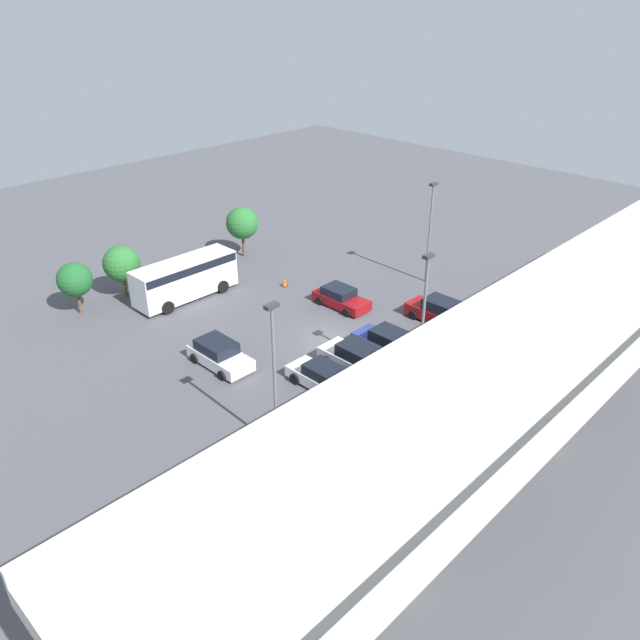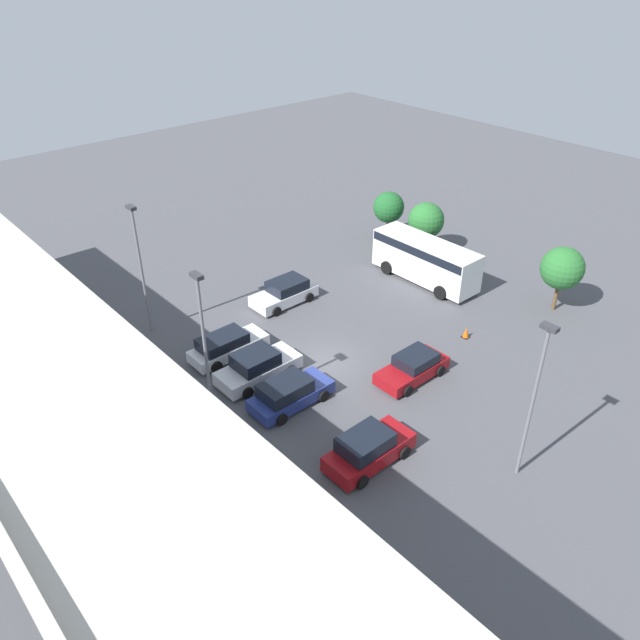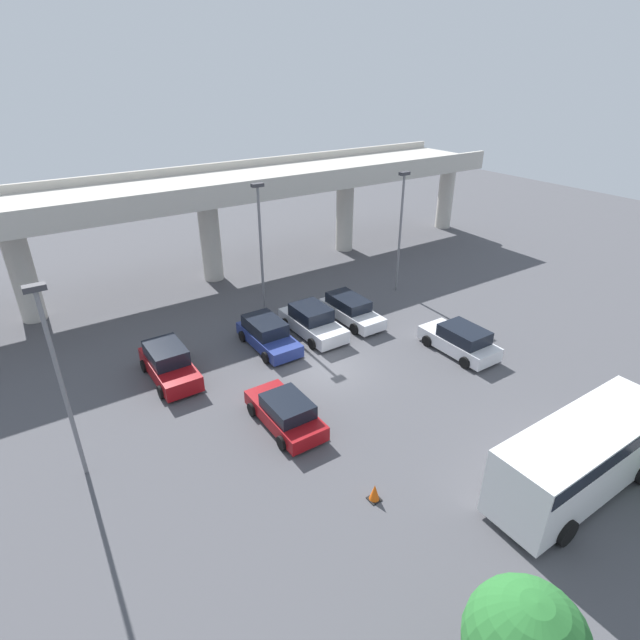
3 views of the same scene
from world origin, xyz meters
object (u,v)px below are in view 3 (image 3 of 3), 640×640
at_px(lamp_post_by_overpass, 401,224).
at_px(parked_car_2, 267,334).
at_px(parked_car_3, 312,321).
at_px(lamp_post_near_aisle, 261,242).
at_px(parked_car_1, 286,412).
at_px(shuttle_bus, 583,452).
at_px(parked_car_5, 460,340).
at_px(parked_car_0, 169,364).
at_px(parked_car_4, 351,310).
at_px(lamp_post_mid_lot, 58,372).
at_px(traffic_cone, 374,493).

bearing_deg(lamp_post_by_overpass, parked_car_2, -170.47).
bearing_deg(parked_car_3, lamp_post_near_aisle, -162.25).
distance_m(parked_car_1, shuttle_bus, 11.62).
xyz_separation_m(parked_car_2, parked_car_5, (8.43, -6.47, 0.01)).
distance_m(parked_car_0, parked_car_4, 11.40).
relative_size(parked_car_1, lamp_post_mid_lot, 0.55).
height_order(shuttle_bus, lamp_post_mid_lot, lamp_post_mid_lot).
bearing_deg(parked_car_0, parked_car_4, 90.16).
distance_m(lamp_post_near_aisle, lamp_post_by_overpass, 9.66).
distance_m(parked_car_0, lamp_post_mid_lot, 7.80).
relative_size(parked_car_0, lamp_post_near_aisle, 0.54).
bearing_deg(parked_car_4, lamp_post_near_aisle, -131.89).
xyz_separation_m(parked_car_3, lamp_post_by_overpass, (8.32, 2.02, 3.99)).
distance_m(parked_car_1, parked_car_4, 10.65).
bearing_deg(lamp_post_by_overpass, parked_car_1, -148.66).
xyz_separation_m(parked_car_5, lamp_post_near_aisle, (-6.72, 10.05, 4.07)).
height_order(parked_car_2, traffic_cone, parked_car_2).
bearing_deg(traffic_cone, shuttle_bus, -29.76).
xyz_separation_m(parked_car_1, parked_car_3, (5.56, 6.43, 0.10)).
distance_m(parked_car_5, traffic_cone, 11.95).
bearing_deg(shuttle_bus, lamp_post_near_aisle, 97.83).
relative_size(shuttle_bus, traffic_cone, 11.31).
bearing_deg(parked_car_2, lamp_post_near_aisle, 154.55).
xyz_separation_m(lamp_post_near_aisle, lamp_post_mid_lot, (-12.29, -8.32, -0.17)).
bearing_deg(parked_car_2, lamp_post_by_overpass, 99.53).
xyz_separation_m(parked_car_0, lamp_post_near_aisle, (7.34, 3.68, 4.00)).
height_order(lamp_post_mid_lot, traffic_cone, lamp_post_mid_lot).
bearing_deg(lamp_post_by_overpass, parked_car_3, -166.34).
bearing_deg(parked_car_1, parked_car_3, -40.83).
xyz_separation_m(parked_car_5, shuttle_bus, (-4.06, -9.29, 1.02)).
bearing_deg(parked_car_4, parked_car_3, -88.40).
height_order(parked_car_4, lamp_post_by_overpass, lamp_post_by_overpass).
xyz_separation_m(parked_car_3, parked_car_5, (5.53, -6.33, -0.03)).
bearing_deg(parked_car_0, parked_car_3, 89.67).
distance_m(parked_car_1, lamp_post_near_aisle, 11.80).
distance_m(parked_car_0, parked_car_3, 8.53).
relative_size(parked_car_3, shuttle_bus, 0.60).
bearing_deg(parked_car_1, parked_car_4, -52.31).
bearing_deg(lamp_post_by_overpass, parked_car_5, -108.48).
relative_size(parked_car_3, parked_car_5, 1.07).
distance_m(lamp_post_by_overpass, traffic_cone, 19.80).
relative_size(parked_car_1, parked_car_5, 0.98).
bearing_deg(lamp_post_near_aisle, parked_car_1, -113.26).
xyz_separation_m(parked_car_0, lamp_post_mid_lot, (-4.95, -4.64, 3.84)).
height_order(parked_car_3, lamp_post_by_overpass, lamp_post_by_overpass).
relative_size(parked_car_3, lamp_post_near_aisle, 0.58).
distance_m(parked_car_0, lamp_post_by_overpass, 17.42).
bearing_deg(lamp_post_mid_lot, parked_car_1, -13.04).
distance_m(parked_car_3, lamp_post_near_aisle, 5.62).
height_order(parked_car_0, parked_car_5, parked_car_0).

